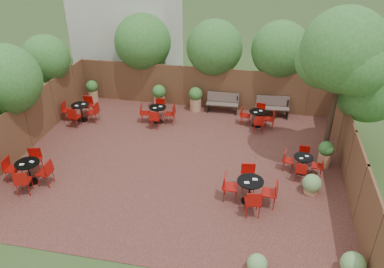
# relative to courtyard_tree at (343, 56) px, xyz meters

# --- Properties ---
(ground) EXTENTS (80.00, 80.00, 0.00)m
(ground) POSITION_rel_courtyard_tree_xyz_m (-5.35, -1.17, -4.11)
(ground) COLOR #354F23
(ground) RESTS_ON ground
(courtyard_paving) EXTENTS (12.00, 10.00, 0.02)m
(courtyard_paving) POSITION_rel_courtyard_tree_xyz_m (-5.35, -1.17, -4.10)
(courtyard_paving) COLOR #391C17
(courtyard_paving) RESTS_ON ground
(fence_back) EXTENTS (12.00, 0.08, 2.00)m
(fence_back) POSITION_rel_courtyard_tree_xyz_m (-5.35, 3.83, -3.11)
(fence_back) COLOR brown
(fence_back) RESTS_ON ground
(fence_left) EXTENTS (0.08, 10.00, 2.00)m
(fence_left) POSITION_rel_courtyard_tree_xyz_m (-11.35, -1.17, -3.11)
(fence_left) COLOR brown
(fence_left) RESTS_ON ground
(fence_right) EXTENTS (0.08, 10.00, 2.00)m
(fence_right) POSITION_rel_courtyard_tree_xyz_m (0.65, -1.17, -3.11)
(fence_right) COLOR brown
(fence_right) RESTS_ON ground
(neighbour_building) EXTENTS (5.00, 4.00, 8.00)m
(neighbour_building) POSITION_rel_courtyard_tree_xyz_m (-9.85, 6.83, -0.11)
(neighbour_building) COLOR beige
(neighbour_building) RESTS_ON ground
(overhang_foliage) EXTENTS (15.78, 10.85, 2.72)m
(overhang_foliage) POSITION_rel_courtyard_tree_xyz_m (-6.81, 1.81, -1.33)
(overhang_foliage) COLOR #2C6821
(overhang_foliage) RESTS_ON ground
(courtyard_tree) EXTENTS (2.92, 2.84, 5.68)m
(courtyard_tree) POSITION_rel_courtyard_tree_xyz_m (0.00, 0.00, 0.00)
(courtyard_tree) COLOR black
(courtyard_tree) RESTS_ON courtyard_paving
(park_bench_left) EXTENTS (1.49, 0.51, 0.92)m
(park_bench_left) POSITION_rel_courtyard_tree_xyz_m (-4.25, 3.45, -3.61)
(park_bench_left) COLOR brown
(park_bench_left) RESTS_ON courtyard_paving
(park_bench_right) EXTENTS (1.54, 0.61, 0.93)m
(park_bench_right) POSITION_rel_courtyard_tree_xyz_m (-1.95, 3.45, -3.61)
(park_bench_right) COLOR brown
(park_bench_right) RESTS_ON courtyard_paving
(bistro_tables) EXTENTS (11.04, 7.26, 0.96)m
(bistro_tables) POSITION_rel_courtyard_tree_xyz_m (-5.91, -0.59, -3.64)
(bistro_tables) COLOR black
(bistro_tables) RESTS_ON courtyard_paving
(planters) EXTENTS (11.31, 4.29, 1.17)m
(planters) POSITION_rel_courtyard_tree_xyz_m (-6.17, 2.62, -3.48)
(planters) COLOR tan
(planters) RESTS_ON courtyard_paving
(low_shrubs) EXTENTS (2.96, 4.28, 0.69)m
(low_shrubs) POSITION_rel_courtyard_tree_xyz_m (-0.62, -4.20, -3.77)
(low_shrubs) COLOR tan
(low_shrubs) RESTS_ON courtyard_paving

